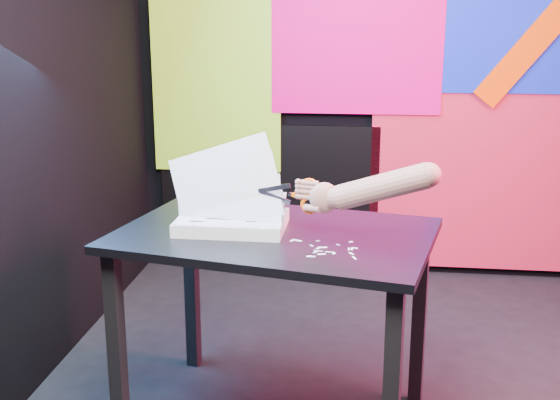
# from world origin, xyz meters

# --- Properties ---
(room) EXTENTS (3.01, 3.01, 2.71)m
(room) POSITION_xyz_m (0.00, 0.00, 1.35)
(room) COLOR black
(room) RESTS_ON ground
(backdrop) EXTENTS (2.88, 0.05, 2.08)m
(backdrop) POSITION_xyz_m (0.06, 1.46, 0.96)
(backdrop) COLOR red
(backdrop) RESTS_ON ground
(work_table) EXTENTS (1.21, 0.93, 0.75)m
(work_table) POSITION_xyz_m (-0.49, -0.19, 0.65)
(work_table) COLOR black
(work_table) RESTS_ON ground
(printout_stack) EXTENTS (0.44, 0.28, 0.36)m
(printout_stack) POSITION_xyz_m (-0.65, -0.18, 0.78)
(printout_stack) COLOR silver
(printout_stack) RESTS_ON work_table
(scissors) EXTENTS (0.22, 0.07, 0.13)m
(scissors) POSITION_xyz_m (-0.39, -0.21, 0.89)
(scissors) COLOR #9B9DB3
(scissors) RESTS_ON printout_stack
(hand_forearm) EXTENTS (0.47, 0.17, 0.20)m
(hand_forearm) POSITION_xyz_m (-0.16, -0.27, 0.93)
(hand_forearm) COLOR #9A5E53
(hand_forearm) RESTS_ON work_table
(paper_clippings) EXTENTS (0.23, 0.18, 0.00)m
(paper_clippings) POSITION_xyz_m (-0.31, -0.37, 0.75)
(paper_clippings) COLOR silver
(paper_clippings) RESTS_ON work_table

